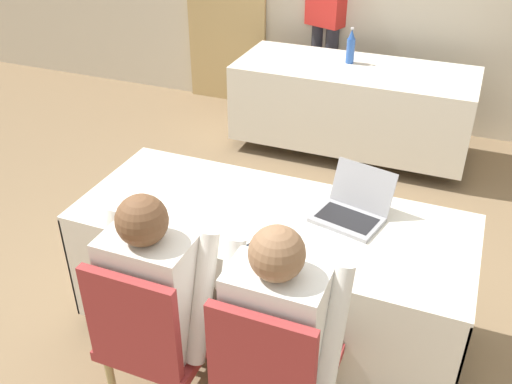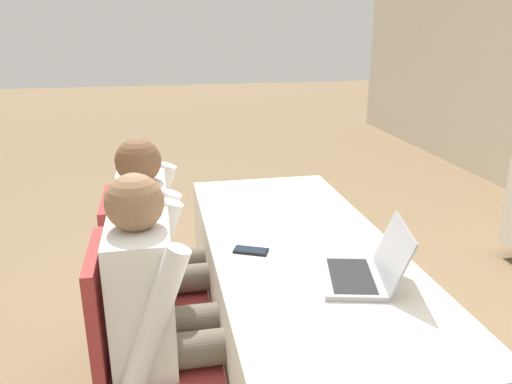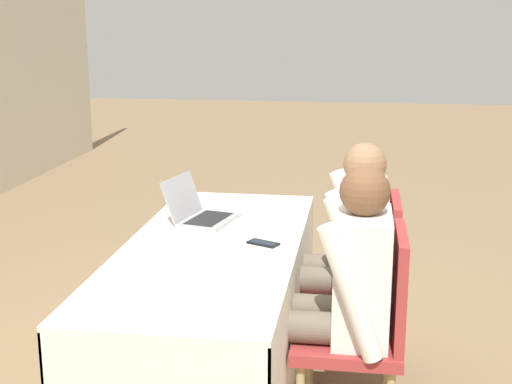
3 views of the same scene
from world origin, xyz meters
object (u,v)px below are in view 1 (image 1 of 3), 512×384
Objects in this scene: laptop at (352,210)px; person_red_shirt at (326,18)px; chair_near_right at (272,373)px; person_white_shirt at (282,325)px; cell_phone at (261,244)px; water_bottle at (351,47)px; chair_near_left at (153,335)px; person_checkered_shirt at (162,291)px.

person_red_shirt reaches higher than laptop.
person_white_shirt reaches higher than chair_near_right.
cell_phone is at bearing -63.69° from chair_near_right.
water_bottle reaches higher than cell_phone.
chair_near_left is at bearing 0.00° from chair_near_right.
chair_near_right is (0.46, -3.00, -0.36)m from water_bottle.
person_checkered_shirt is at bearing -91.38° from water_bottle.
cell_phone is 0.17× the size of chair_near_left.
person_white_shirt is at bearing -180.00° from person_checkered_shirt.
chair_near_right is at bearing -38.97° from cell_phone.
person_red_shirt is at bearing -76.55° from person_white_shirt.
cell_phone is 0.60m from chair_near_left.
chair_near_left is at bearing -91.34° from water_bottle.
water_bottle reaches higher than chair_near_right.
laptop is 2.24m from water_bottle.
person_checkered_shirt is at bearing -11.05° from chair_near_right.
person_checkered_shirt reaches higher than chair_near_right.
laptop is 0.40× the size of chair_near_right.
person_white_shirt is at bearing -83.56° from laptop.
water_bottle is 0.24× the size of person_white_shirt.
chair_near_left is (-0.30, -0.47, -0.24)m from cell_phone.
person_checkered_shirt is (-0.62, -0.72, -0.11)m from laptop.
person_checkered_shirt is 1.00× the size of person_white_shirt.
person_white_shirt is 0.74× the size of person_red_shirt.
water_bottle is at bearing -81.27° from chair_near_right.
person_white_shirt reaches higher than water_bottle.
cell_phone is 0.13× the size of person_white_shirt.
laptop is 0.31× the size of person_white_shirt.
person_red_shirt reaches higher than chair_near_right.
water_bottle is 0.72m from person_red_shirt.
person_red_shirt reaches higher than water_bottle.
chair_near_left is 0.53m from chair_near_right.
person_checkered_shirt is (-0.53, 0.10, 0.16)m from chair_near_right.
water_bottle is at bearing -91.38° from person_checkered_shirt.
person_checkered_shirt reaches higher than cell_phone.
laptop is at bearing -96.11° from chair_near_right.
chair_near_right is at bearing -180.00° from chair_near_left.
person_checkered_shirt is at bearing -90.00° from chair_near_left.
chair_near_left is 0.78× the size of person_white_shirt.
person_white_shirt is (0.53, 0.10, 0.16)m from chair_near_left.
person_white_shirt is (0.53, 0.00, 0.00)m from person_checkered_shirt.
chair_near_left is at bearing -97.97° from cell_phone.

